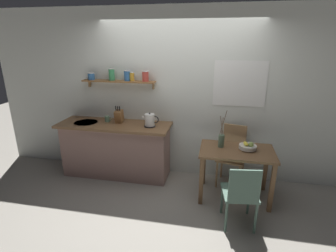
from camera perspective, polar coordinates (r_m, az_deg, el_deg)
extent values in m
plane|color=gray|center=(4.14, 0.70, -13.77)|extent=(14.00, 14.00, 0.00)
cube|color=silver|center=(4.20, 5.12, 6.63)|extent=(6.80, 0.10, 2.70)
cube|color=white|center=(4.09, 15.48, 8.90)|extent=(0.78, 0.01, 0.68)
cube|color=silver|center=(4.10, 15.47, 8.91)|extent=(0.72, 0.01, 0.62)
cube|color=gray|center=(4.47, -11.26, -5.25)|extent=(1.74, 0.52, 0.87)
cube|color=brown|center=(4.29, -11.74, 0.25)|extent=(1.83, 0.63, 0.04)
cylinder|color=#B7BABF|center=(4.48, -17.57, 0.73)|extent=(0.38, 0.38, 0.01)
cube|color=brown|center=(4.29, -10.78, 9.63)|extent=(1.20, 0.18, 0.02)
cube|color=#99754C|center=(4.60, -16.83, 8.99)|extent=(0.02, 0.06, 0.12)
cube|color=#99754C|center=(4.20, -3.24, 8.90)|extent=(0.02, 0.06, 0.12)
cylinder|color=#3366A3|center=(4.47, -16.48, 10.38)|extent=(0.11, 0.11, 0.10)
cylinder|color=silver|center=(4.47, -16.55, 11.10)|extent=(0.11, 0.11, 0.01)
cylinder|color=#388E56|center=(4.32, -12.26, 10.94)|extent=(0.09, 0.09, 0.18)
cylinder|color=silver|center=(4.31, -12.35, 12.18)|extent=(0.10, 0.10, 0.01)
cylinder|color=#3366A3|center=(4.22, -8.95, 10.81)|extent=(0.10, 0.10, 0.15)
cylinder|color=silver|center=(4.21, -9.01, 11.92)|extent=(0.10, 0.10, 0.01)
cylinder|color=gold|center=(4.20, -7.90, 10.64)|extent=(0.07, 0.07, 0.13)
cylinder|color=silver|center=(4.19, -7.94, 11.59)|extent=(0.07, 0.07, 0.01)
cylinder|color=#BC4238|center=(4.13, -4.98, 10.78)|extent=(0.10, 0.10, 0.15)
cylinder|color=silver|center=(4.12, -5.01, 11.90)|extent=(0.11, 0.11, 0.01)
cube|color=brown|center=(3.77, 14.91, -5.34)|extent=(1.02, 0.65, 0.03)
cube|color=brown|center=(3.68, 7.32, -11.91)|extent=(0.06, 0.06, 0.71)
cube|color=brown|center=(3.75, 21.84, -12.57)|extent=(0.06, 0.06, 0.71)
cube|color=brown|center=(4.16, 7.90, -8.13)|extent=(0.06, 0.06, 0.71)
cube|color=brown|center=(4.23, 20.61, -8.79)|extent=(0.06, 0.06, 0.71)
cube|color=#4C6B5B|center=(3.38, 15.40, -13.96)|extent=(0.46, 0.48, 0.03)
cube|color=#4C6B5B|center=(3.11, 16.46, -12.54)|extent=(0.36, 0.08, 0.40)
cylinder|color=#4C6B5B|center=(3.69, 17.25, -15.29)|extent=(0.03, 0.03, 0.42)
cylinder|color=#4C6B5B|center=(3.62, 11.75, -15.46)|extent=(0.03, 0.03, 0.42)
cylinder|color=#4C6B5B|center=(3.40, 18.68, -18.67)|extent=(0.03, 0.03, 0.42)
cylinder|color=#4C6B5B|center=(3.33, 12.63, -18.96)|extent=(0.03, 0.03, 0.42)
cube|color=tan|center=(4.18, 13.66, -6.92)|extent=(0.48, 0.48, 0.03)
cube|color=tan|center=(4.25, 14.39, -2.82)|extent=(0.35, 0.11, 0.48)
cylinder|color=tan|center=(4.16, 10.61, -10.41)|extent=(0.03, 0.03, 0.44)
cylinder|color=tan|center=(4.11, 15.32, -11.16)|extent=(0.03, 0.03, 0.44)
cylinder|color=tan|center=(4.45, 11.68, -8.44)|extent=(0.03, 0.03, 0.44)
cylinder|color=tan|center=(4.41, 16.06, -9.12)|extent=(0.03, 0.03, 0.44)
cylinder|color=silver|center=(3.82, 17.04, -4.87)|extent=(0.11, 0.11, 0.01)
cylinder|color=silver|center=(3.80, 17.09, -4.41)|extent=(0.24, 0.24, 0.06)
ellipsoid|color=yellow|center=(3.78, 16.70, -3.72)|extent=(0.08, 0.14, 0.04)
sphere|color=red|center=(3.77, 17.67, -3.86)|extent=(0.06, 0.06, 0.06)
sphere|color=#8EA84C|center=(3.76, 17.78, -3.89)|extent=(0.07, 0.07, 0.07)
cylinder|color=#567056|center=(3.79, 11.61, -3.20)|extent=(0.08, 0.08, 0.18)
cylinder|color=brown|center=(3.71, 11.70, 0.13)|extent=(0.06, 0.03, 0.28)
cylinder|color=brown|center=(3.71, 11.84, -0.05)|extent=(0.01, 0.02, 0.26)
cylinder|color=brown|center=(3.69, 12.05, 0.69)|extent=(0.09, 0.04, 0.35)
cylinder|color=black|center=(4.07, -4.01, 0.02)|extent=(0.18, 0.18, 0.02)
cylinder|color=white|center=(4.04, -4.04, 1.36)|extent=(0.15, 0.15, 0.18)
sphere|color=black|center=(4.01, -4.07, 2.77)|extent=(0.02, 0.02, 0.02)
cone|color=white|center=(4.05, -5.33, 1.93)|extent=(0.04, 0.04, 0.04)
torus|color=black|center=(4.01, -2.86, 1.42)|extent=(0.12, 0.02, 0.12)
cube|color=brown|center=(4.30, -10.69, 2.12)|extent=(0.11, 0.17, 0.21)
cylinder|color=black|center=(4.24, -11.39, 3.83)|extent=(0.02, 0.03, 0.08)
cylinder|color=black|center=(4.22, -11.00, 3.81)|extent=(0.02, 0.03, 0.08)
cylinder|color=black|center=(4.21, -10.60, 3.80)|extent=(0.02, 0.03, 0.08)
cylinder|color=slate|center=(4.40, -13.23, 1.53)|extent=(0.08, 0.08, 0.10)
torus|color=slate|center=(4.38, -12.68, 1.53)|extent=(0.07, 0.01, 0.07)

